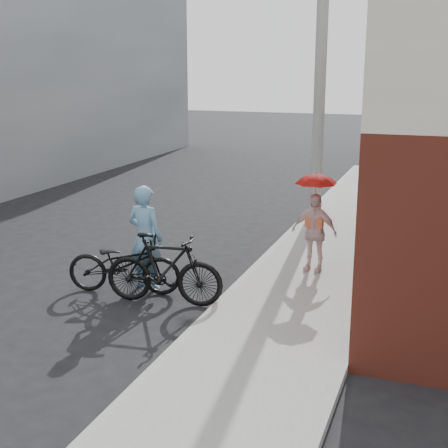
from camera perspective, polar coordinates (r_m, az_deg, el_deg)
The scene contains 11 objects.
ground at distance 10.77m, azimuth -4.15°, elevation -6.06°, with size 80.00×80.00×0.00m, color black.
sidewalk at distance 11.97m, azimuth 9.06°, elevation -3.78°, with size 2.20×24.00×0.12m, color gray.
curb at distance 12.23m, azimuth 3.72°, elevation -3.24°, with size 0.12×24.00×0.12m, color #9E9E99.
utility_pole at distance 15.51m, azimuth 8.80°, elevation 13.28°, with size 0.28×0.28×7.00m, color #9E9E99.
officer at distance 10.67m, azimuth -7.19°, elevation -1.23°, with size 0.66×0.43×1.81m, color #6D9EC2.
bike_left at distance 10.62m, azimuth -9.13°, elevation -3.62°, with size 0.67×1.94×1.02m, color black.
bike_right at distance 10.03m, azimuth -5.52°, elevation -4.13°, with size 0.55×1.94×1.17m, color black.
kimono_woman at distance 11.31m, azimuth 8.24°, elevation -0.74°, with size 0.84×0.35×1.43m, color beige.
parasol at distance 11.09m, azimuth 8.43°, elevation 4.38°, with size 0.71×0.71×0.62m, color red.
planter at distance 12.63m, azimuth 13.87°, elevation -2.25°, with size 0.42×0.42×0.22m, color black.
potted_plant at distance 12.51m, azimuth 14.00°, elevation -0.26°, with size 0.62×0.54×0.69m, color #2C5C24.
Camera 1 is at (4.16, -9.20, 3.76)m, focal length 50.00 mm.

